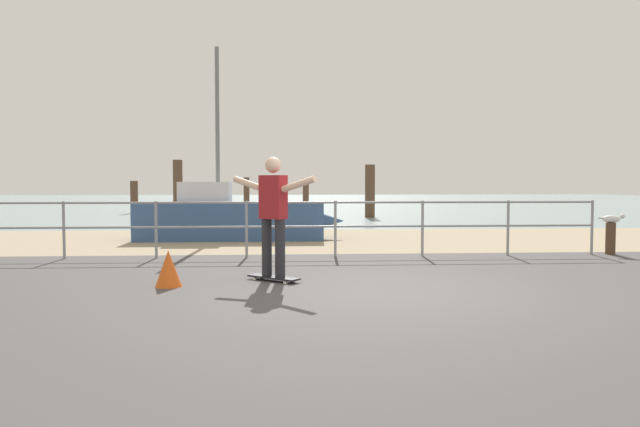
# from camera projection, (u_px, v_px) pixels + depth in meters

# --- Properties ---
(ground_plane) EXTENTS (24.00, 10.00, 0.04)m
(ground_plane) POSITION_uv_depth(u_px,v_px,m) (404.00, 311.00, 6.45)
(ground_plane) COLOR #474444
(ground_plane) RESTS_ON ground
(beach_strip) EXTENTS (24.00, 6.00, 0.04)m
(beach_strip) POSITION_uv_depth(u_px,v_px,m) (336.00, 240.00, 14.43)
(beach_strip) COLOR tan
(beach_strip) RESTS_ON ground
(sea_surface) EXTENTS (72.00, 50.00, 0.04)m
(sea_surface) POSITION_uv_depth(u_px,v_px,m) (300.00, 202.00, 42.33)
(sea_surface) COLOR #849EA3
(sea_surface) RESTS_ON ground
(railing_fence) EXTENTS (13.04, 0.05, 1.05)m
(railing_fence) POSITION_uv_depth(u_px,v_px,m) (246.00, 220.00, 10.88)
(railing_fence) COLOR gray
(railing_fence) RESTS_ON ground
(sailboat) EXTENTS (4.96, 1.42, 4.60)m
(sailboat) POSITION_uv_depth(u_px,v_px,m) (237.00, 218.00, 14.43)
(sailboat) COLOR #335184
(sailboat) RESTS_ON ground
(skateboard) EXTENTS (0.74, 0.66, 0.08)m
(skateboard) POSITION_uv_depth(u_px,v_px,m) (273.00, 278.00, 8.28)
(skateboard) COLOR black
(skateboard) RESTS_ON ground
(skateboarder) EXTENTS (1.17, 0.99, 1.65)m
(skateboarder) POSITION_uv_depth(u_px,v_px,m) (273.00, 209.00, 8.24)
(skateboarder) COLOR #26262B
(skateboarder) RESTS_ON skateboard
(bollard_short) EXTENTS (0.18, 0.18, 0.62)m
(bollard_short) POSITION_uv_depth(u_px,v_px,m) (610.00, 239.00, 11.38)
(bollard_short) COLOR #513826
(bollard_short) RESTS_ON ground
(seagull) EXTENTS (0.43, 0.31, 0.18)m
(seagull) POSITION_uv_depth(u_px,v_px,m) (612.00, 219.00, 11.35)
(seagull) COLOR white
(seagull) RESTS_ON bollard_short
(groyne_post_0) EXTENTS (0.34, 0.34, 1.46)m
(groyne_post_0) POSITION_uv_depth(u_px,v_px,m) (134.00, 197.00, 26.83)
(groyne_post_0) COLOR #513826
(groyne_post_0) RESTS_ON ground
(groyne_post_1) EXTENTS (0.37, 0.37, 2.28)m
(groyne_post_1) POSITION_uv_depth(u_px,v_px,m) (178.00, 189.00, 23.60)
(groyne_post_1) COLOR #513826
(groyne_post_1) RESTS_ON ground
(groyne_post_2) EXTENTS (0.26, 0.26, 1.62)m
(groyne_post_2) POSITION_uv_depth(u_px,v_px,m) (247.00, 195.00, 26.76)
(groyne_post_2) COLOR #513826
(groyne_post_2) RESTS_ON ground
(groyne_post_3) EXTENTS (0.24, 0.24, 1.54)m
(groyne_post_3) POSITION_uv_depth(u_px,v_px,m) (306.00, 198.00, 23.55)
(groyne_post_3) COLOR #513826
(groyne_post_3) RESTS_ON ground
(groyne_post_4) EXTENTS (0.39, 0.39, 2.09)m
(groyne_post_4) POSITION_uv_depth(u_px,v_px,m) (370.00, 191.00, 23.52)
(groyne_post_4) COLOR #513826
(groyne_post_4) RESTS_ON ground
(traffic_cone) EXTENTS (0.36, 0.36, 0.50)m
(traffic_cone) POSITION_uv_depth(u_px,v_px,m) (168.00, 269.00, 7.83)
(traffic_cone) COLOR #E55919
(traffic_cone) RESTS_ON ground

